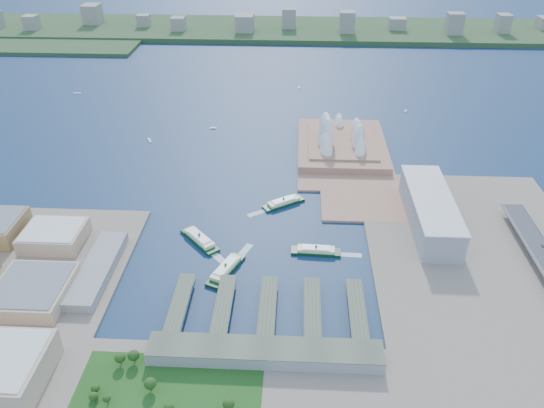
# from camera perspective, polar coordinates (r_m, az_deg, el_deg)

# --- Properties ---
(ground) EXTENTS (3000.00, 3000.00, 0.00)m
(ground) POSITION_cam_1_polar(r_m,az_deg,el_deg) (573.09, -1.43, -6.26)
(ground) COLOR #0E2242
(ground) RESTS_ON ground
(east_land) EXTENTS (240.00, 500.00, 3.00)m
(east_land) POSITION_cam_1_polar(r_m,az_deg,el_deg) (569.99, 23.37, -9.51)
(east_land) COLOR gray
(east_land) RESTS_ON ground
(peninsula) EXTENTS (135.00, 220.00, 3.00)m
(peninsula) POSITION_cam_1_polar(r_m,az_deg,el_deg) (794.94, 7.72, 5.29)
(peninsula) COLOR #9F6F57
(peninsula) RESTS_ON ground
(far_shore) EXTENTS (2200.00, 260.00, 12.00)m
(far_shore) POSITION_cam_1_polar(r_m,az_deg,el_deg) (1471.09, 1.45, 18.25)
(far_shore) COLOR #2D4926
(far_shore) RESTS_ON ground
(opera_house) EXTENTS (134.00, 180.00, 58.00)m
(opera_house) POSITION_cam_1_polar(r_m,az_deg,el_deg) (799.83, 7.61, 7.90)
(opera_house) COLOR white
(opera_house) RESTS_ON peninsula
(toaster_building) EXTENTS (45.00, 155.00, 35.00)m
(toaster_building) POSITION_cam_1_polar(r_m,az_deg,el_deg) (645.09, 16.63, -0.72)
(toaster_building) COLOR gray
(toaster_building) RESTS_ON east_land
(ferry_wharves) EXTENTS (184.00, 90.00, 9.30)m
(ferry_wharves) POSITION_cam_1_polar(r_m,az_deg,el_deg) (512.49, -0.45, -11.09)
(ferry_wharves) COLOR #4A533F
(ferry_wharves) RESTS_ON ground
(terminal_building) EXTENTS (200.00, 28.00, 12.00)m
(terminal_building) POSITION_cam_1_polar(r_m,az_deg,el_deg) (467.25, -0.77, -15.73)
(terminal_building) COLOR gray
(terminal_building) RESTS_ON south_land
(park) EXTENTS (150.00, 110.00, 16.00)m
(park) POSITION_cam_1_polar(r_m,az_deg,el_deg) (440.88, -11.67, -20.18)
(park) COLOR #194714
(park) RESTS_ON south_land
(far_skyline) EXTENTS (1900.00, 140.00, 55.00)m
(far_skyline) POSITION_cam_1_polar(r_m,az_deg,el_deg) (1443.99, 1.45, 19.36)
(far_skyline) COLOR gray
(far_skyline) RESTS_ON far_shore
(ferry_a) EXTENTS (51.40, 55.04, 11.36)m
(ferry_a) POSITION_cam_1_polar(r_m,az_deg,el_deg) (604.78, -7.81, -3.61)
(ferry_a) COLOR #0D3618
(ferry_a) RESTS_ON ground
(ferry_b) EXTENTS (53.86, 42.19, 10.45)m
(ferry_b) POSITION_cam_1_polar(r_m,az_deg,el_deg) (665.81, 1.26, 0.31)
(ferry_b) COLOR #0D3618
(ferry_b) RESTS_ON ground
(ferry_c) EXTENTS (37.08, 59.94, 11.12)m
(ferry_c) POSITION_cam_1_polar(r_m,az_deg,el_deg) (558.72, -5.01, -6.84)
(ferry_c) COLOR #0D3618
(ferry_c) RESTS_ON ground
(ferry_d) EXTENTS (54.82, 16.28, 10.26)m
(ferry_d) POSITION_cam_1_polar(r_m,az_deg,el_deg) (584.71, 4.75, -4.86)
(ferry_d) COLOR #0D3618
(ferry_d) RESTS_ON ground
(boat_a) EXTENTS (9.25, 14.73, 2.80)m
(boat_a) POSITION_cam_1_polar(r_m,az_deg,el_deg) (854.68, -13.03, 6.71)
(boat_a) COLOR white
(boat_a) RESTS_ON ground
(boat_b) EXTENTS (10.29, 3.64, 2.78)m
(boat_b) POSITION_cam_1_polar(r_m,az_deg,el_deg) (880.96, -6.36, 8.13)
(boat_b) COLOR white
(boat_b) RESTS_ON ground
(boat_c) EXTENTS (7.00, 11.06, 2.40)m
(boat_c) POSITION_cam_1_polar(r_m,az_deg,el_deg) (973.11, 14.17, 9.70)
(boat_c) COLOR white
(boat_c) RESTS_ON ground
(boat_d) EXTENTS (14.03, 5.71, 2.31)m
(boat_d) POSITION_cam_1_polar(r_m,az_deg,el_deg) (1092.20, -20.23, 11.14)
(boat_d) COLOR white
(boat_d) RESTS_ON ground
(boat_e) EXTENTS (4.21, 10.78, 2.59)m
(boat_e) POSITION_cam_1_polar(r_m,az_deg,el_deg) (1056.94, 2.91, 12.40)
(boat_e) COLOR white
(boat_e) RESTS_ON ground
(car_c) EXTENTS (1.84, 4.54, 1.32)m
(car_c) POSITION_cam_1_polar(r_m,az_deg,el_deg) (639.72, 27.09, -4.04)
(car_c) COLOR slate
(car_c) RESTS_ON expressway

